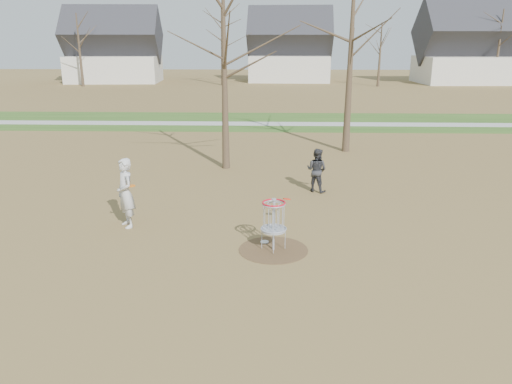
% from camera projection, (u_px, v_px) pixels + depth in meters
% --- Properties ---
extents(ground, '(160.00, 160.00, 0.00)m').
position_uv_depth(ground, '(273.00, 250.00, 12.89)').
color(ground, brown).
rests_on(ground, ground).
extents(green_band, '(160.00, 8.00, 0.01)m').
position_uv_depth(green_band, '(274.00, 121.00, 32.95)').
color(green_band, '#2D5119').
rests_on(green_band, ground).
extents(footpath, '(160.00, 1.50, 0.01)m').
position_uv_depth(footpath, '(274.00, 124.00, 31.99)').
color(footpath, '#9E9E99').
rests_on(footpath, green_band).
extents(dirt_circle, '(1.80, 1.80, 0.01)m').
position_uv_depth(dirt_circle, '(273.00, 250.00, 12.89)').
color(dirt_circle, '#47331E').
rests_on(dirt_circle, ground).
extents(player_standing, '(0.82, 0.88, 2.02)m').
position_uv_depth(player_standing, '(126.00, 193.00, 14.21)').
color(player_standing, silver).
rests_on(player_standing, ground).
extents(player_throwing, '(0.95, 0.89, 1.56)m').
position_uv_depth(player_throwing, '(317.00, 170.00, 17.63)').
color(player_throwing, '#2E2F33').
rests_on(player_throwing, ground).
extents(disc_grounded, '(0.22, 0.22, 0.02)m').
position_uv_depth(disc_grounded, '(265.00, 242.00, 13.35)').
color(disc_grounded, silver).
rests_on(disc_grounded, dirt_circle).
extents(discs_in_play, '(4.60, 0.65, 0.53)m').
position_uv_depth(discs_in_play, '(214.00, 193.00, 14.19)').
color(discs_in_play, '#F9230D').
rests_on(discs_in_play, ground).
extents(disc_golf_basket, '(0.64, 0.64, 1.35)m').
position_uv_depth(disc_golf_basket, '(274.00, 217.00, 12.62)').
color(disc_golf_basket, '#9EA3AD').
rests_on(disc_golf_basket, ground).
extents(bare_trees, '(52.62, 44.98, 9.00)m').
position_uv_depth(bare_trees, '(294.00, 38.00, 45.45)').
color(bare_trees, '#382B1E').
rests_on(bare_trees, ground).
extents(houses_row, '(56.51, 10.01, 7.26)m').
position_uv_depth(houses_row, '(309.00, 53.00, 61.93)').
color(houses_row, silver).
rests_on(houses_row, ground).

